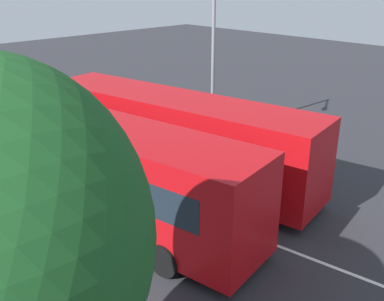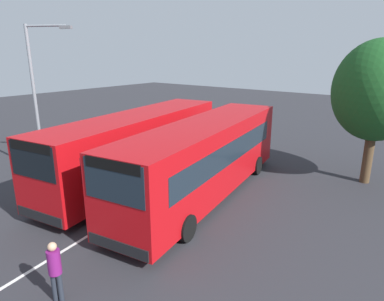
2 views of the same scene
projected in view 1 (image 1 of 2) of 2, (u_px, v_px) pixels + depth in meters
The scene contains 5 objects.
ground_plane at pixel (154, 198), 15.65m from camera, with size 80.96×80.96×0.00m, color #2B2B30.
bus_far_left at pixel (175, 135), 16.60m from camera, with size 11.66×4.24×3.23m.
bus_center_left at pixel (98, 166), 13.94m from camera, with size 11.65×4.17×3.23m.
street_lamp at pixel (212, 49), 20.05m from camera, with size 1.20×2.21×7.30m.
lane_stripe_outer_left at pixel (154, 198), 15.65m from camera, with size 17.80×0.12×0.01m, color silver.
Camera 1 is at (-10.85, 8.76, 7.43)m, focal length 41.38 mm.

